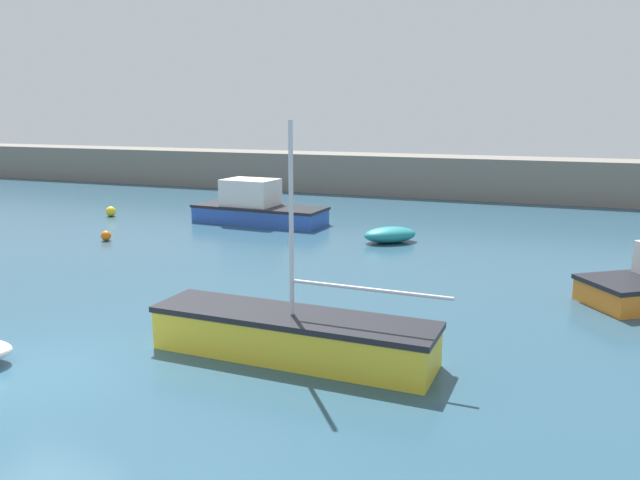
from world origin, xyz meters
The scene contains 7 objects.
ground_plane centered at (0.00, 0.00, -0.10)m, with size 120.00×120.00×0.20m, color #284C60.
harbor_breakwater centered at (0.00, 28.65, 1.17)m, with size 67.55×3.16×2.34m, color slate.
sailboat_twin_hulled centered at (4.30, 2.69, 0.48)m, with size 6.25×1.63×4.80m.
motorboat_grey_hull centered at (-3.45, 16.46, 0.72)m, with size 6.15×2.43×1.96m.
fishing_dinghy_green centered at (3.25, 14.47, 0.30)m, with size 2.35×2.21×0.60m.
mooring_buoy_yellow centered at (-10.78, 15.56, 0.24)m, with size 0.47×0.47×0.47m, color yellow.
mooring_buoy_orange centered at (-7.15, 10.82, 0.20)m, with size 0.39×0.39×0.39m, color orange.
Camera 1 is at (9.15, -8.36, 4.97)m, focal length 35.00 mm.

